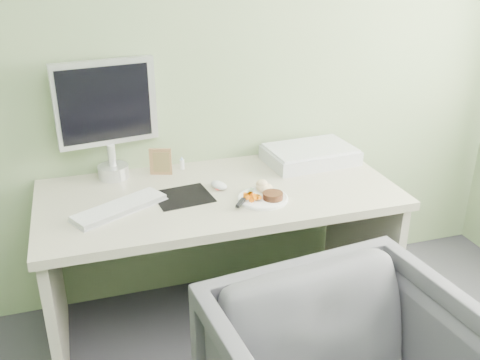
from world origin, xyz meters
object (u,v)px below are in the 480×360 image
object	(u,v)px
plate	(263,199)
monitor	(107,113)
desk	(220,226)
scanner	(310,155)

from	to	relation	value
plate	monitor	size ratio (longest dim) A/B	0.40
desk	monitor	world-z (taller)	monitor
plate	desk	bearing A→B (deg)	137.11
desk	plate	bearing A→B (deg)	-42.89
desk	plate	distance (m)	0.29
plate	monitor	xyz separation A→B (m)	(-0.60, 0.46, 0.31)
desk	scanner	world-z (taller)	scanner
monitor	plate	bearing A→B (deg)	-46.98
plate	scanner	xyz separation A→B (m)	(0.38, 0.35, 0.03)
scanner	monitor	bearing A→B (deg)	169.32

